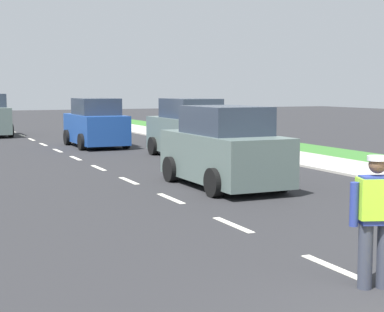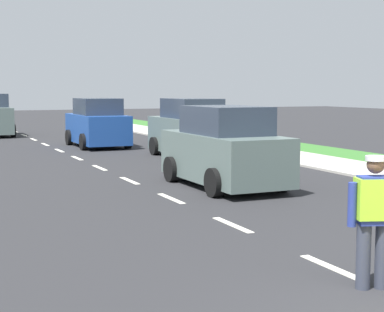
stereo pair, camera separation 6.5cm
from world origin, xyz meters
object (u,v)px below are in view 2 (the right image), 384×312
car_outgoing_far (97,124)px  car_parked_far (191,130)px  road_worker (376,215)px  car_outgoing_ahead (224,149)px

car_outgoing_far → car_parked_far: car_parked_far is taller
car_outgoing_far → road_worker: bearing=-95.5°
car_parked_far → car_outgoing_ahead: (-1.95, -6.53, -0.04)m
road_worker → car_outgoing_ahead: (1.95, 7.99, 0.02)m
car_outgoing_far → car_outgoing_ahead: car_outgoing_far is taller
car_parked_far → road_worker: bearing=-105.0°
road_worker → car_outgoing_ahead: size_ratio=0.40×
road_worker → car_outgoing_far: 20.07m
car_parked_far → car_outgoing_ahead: car_parked_far is taller
car_outgoing_far → car_outgoing_ahead: (0.02, -11.99, -0.01)m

